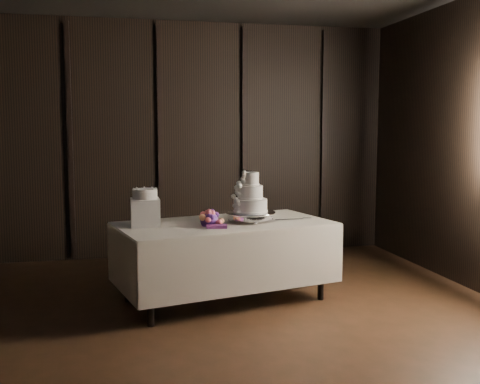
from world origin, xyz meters
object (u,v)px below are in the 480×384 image
(display_table, at_px, (225,258))
(bouquet, at_px, (209,219))
(wedding_cake, at_px, (248,197))
(cake_stand, at_px, (250,217))
(box_pedestal, at_px, (145,212))
(small_cake, at_px, (145,194))

(display_table, bearing_deg, bouquet, -153.40)
(display_table, bearing_deg, wedding_cake, -9.92)
(cake_stand, xyz_separation_m, bouquet, (-0.43, -0.17, 0.02))
(display_table, bearing_deg, box_pedestal, 167.04)
(box_pedestal, bearing_deg, wedding_cake, 1.25)
(bouquet, relative_size, small_cake, 1.74)
(wedding_cake, relative_size, bouquet, 0.97)
(small_cake, bearing_deg, box_pedestal, 0.00)
(box_pedestal, bearing_deg, small_cake, 0.00)
(wedding_cake, distance_m, small_cake, 0.98)
(wedding_cake, bearing_deg, box_pedestal, 164.01)
(display_table, height_order, small_cake, small_cake)
(display_table, height_order, cake_stand, cake_stand)
(display_table, distance_m, cake_stand, 0.47)
(box_pedestal, bearing_deg, bouquet, -13.55)
(display_table, xyz_separation_m, small_cake, (-0.74, -0.01, 0.64))
(bouquet, bearing_deg, display_table, 40.08)
(bouquet, distance_m, box_pedestal, 0.59)
(cake_stand, relative_size, wedding_cake, 1.26)
(cake_stand, xyz_separation_m, box_pedestal, (-1.00, -0.04, 0.08))
(wedding_cake, relative_size, box_pedestal, 1.48)
(cake_stand, relative_size, bouquet, 1.23)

